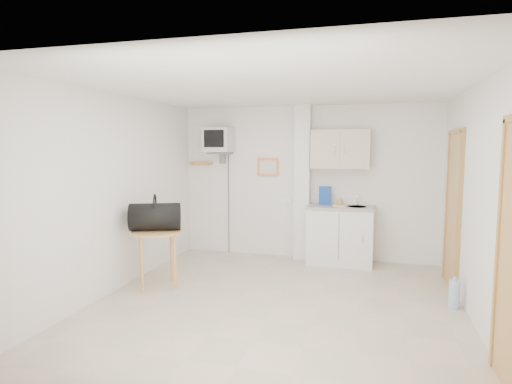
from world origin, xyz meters
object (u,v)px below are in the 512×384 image
(crt_television, at_px, (219,141))
(round_table, at_px, (157,238))
(duffel_bag, at_px, (155,217))
(water_bottle, at_px, (454,294))

(crt_television, relative_size, round_table, 2.88)
(crt_television, xyz_separation_m, round_table, (-0.20, -1.81, -1.29))
(crt_television, height_order, duffel_bag, crt_television)
(round_table, bearing_deg, crt_television, 83.68)
(round_table, relative_size, duffel_bag, 1.02)
(duffel_bag, bearing_deg, round_table, -58.99)
(round_table, xyz_separation_m, water_bottle, (3.63, 0.19, -0.48))
(water_bottle, bearing_deg, round_table, -177.03)
(crt_television, relative_size, duffel_bag, 2.92)
(water_bottle, bearing_deg, duffel_bag, -177.40)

